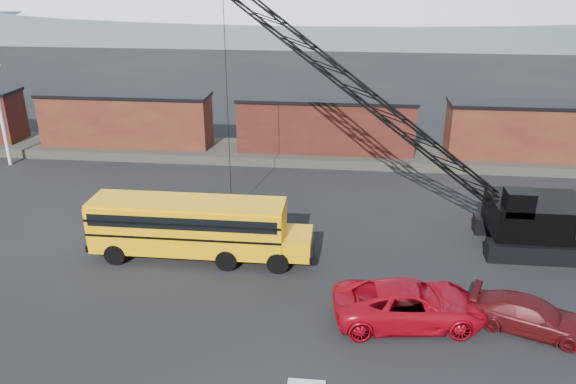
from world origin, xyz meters
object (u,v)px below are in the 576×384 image
(school_bus, at_px, (195,226))
(crawler_crane, at_px, (372,100))
(red_pickup, at_px, (409,304))
(maroon_suv, at_px, (531,315))

(school_bus, distance_m, crawler_crane, 11.49)
(red_pickup, bearing_deg, crawler_crane, 3.20)
(school_bus, distance_m, maroon_suv, 16.32)
(school_bus, relative_size, maroon_suv, 2.37)
(school_bus, height_order, red_pickup, school_bus)
(maroon_suv, relative_size, crawler_crane, 0.24)
(school_bus, height_order, maroon_suv, school_bus)
(school_bus, bearing_deg, maroon_suv, -16.86)
(crawler_crane, bearing_deg, red_pickup, -79.53)
(maroon_suv, height_order, crawler_crane, crawler_crane)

